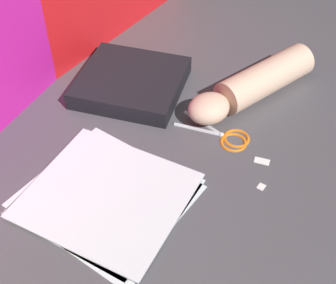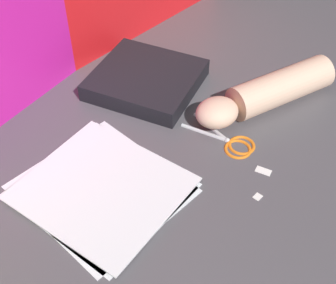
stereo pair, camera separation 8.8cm
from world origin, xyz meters
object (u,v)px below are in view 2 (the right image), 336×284
object	(u,v)px
paper_stack	(102,188)
hand_forearm	(267,93)
scissors	(231,141)
book_closed	(146,80)

from	to	relation	value
paper_stack	hand_forearm	size ratio (longest dim) A/B	0.87
scissors	hand_forearm	xyz separation A→B (m)	(0.15, 0.01, 0.03)
scissors	hand_forearm	size ratio (longest dim) A/B	0.48
paper_stack	scissors	xyz separation A→B (m)	(0.26, -0.12, 0.00)
scissors	paper_stack	bearing A→B (deg)	155.74
scissors	hand_forearm	bearing A→B (deg)	2.26
book_closed	hand_forearm	xyz separation A→B (m)	(0.11, -0.25, 0.02)
paper_stack	book_closed	distance (m)	0.32
scissors	hand_forearm	world-z (taller)	hand_forearm
book_closed	paper_stack	bearing A→B (deg)	-153.97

